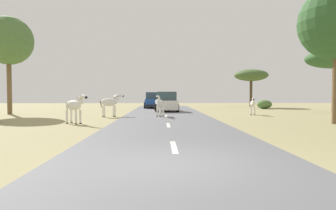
# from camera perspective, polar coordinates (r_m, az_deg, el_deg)

# --- Properties ---
(ground_plane) EXTENTS (90.00, 90.00, 0.00)m
(ground_plane) POSITION_cam_1_polar(r_m,az_deg,el_deg) (6.71, 1.66, -11.59)
(ground_plane) COLOR #998E60
(road) EXTENTS (6.00, 64.00, 0.05)m
(road) POSITION_cam_1_polar(r_m,az_deg,el_deg) (6.71, 1.96, -11.38)
(road) COLOR slate
(road) RESTS_ON ground_plane
(lane_markings) EXTENTS (0.16, 56.00, 0.01)m
(lane_markings) POSITION_cam_1_polar(r_m,az_deg,el_deg) (5.74, 2.57, -13.43)
(lane_markings) COLOR silver
(lane_markings) RESTS_ON road
(zebra_0) EXTENTS (0.65, 1.56, 1.49)m
(zebra_0) POSITION_cam_1_polar(r_m,az_deg,el_deg) (20.29, -1.57, 0.30)
(zebra_0) COLOR silver
(zebra_0) RESTS_ON road
(zebra_1) EXTENTS (1.63, 1.07, 1.67)m
(zebra_1) POSITION_cam_1_polar(r_m,az_deg,el_deg) (20.91, -11.07, 0.46)
(zebra_1) COLOR silver
(zebra_1) RESTS_ON ground_plane
(zebra_2) EXTENTS (0.60, 1.45, 1.39)m
(zebra_2) POSITION_cam_1_polar(r_m,az_deg,el_deg) (23.29, 16.06, 0.18)
(zebra_2) COLOR silver
(zebra_2) RESTS_ON ground_plane
(zebra_3) EXTENTS (1.52, 1.19, 1.63)m
(zebra_3) POSITION_cam_1_polar(r_m,az_deg,el_deg) (16.51, -17.56, -0.12)
(zebra_3) COLOR silver
(zebra_3) RESTS_ON ground_plane
(car_0) EXTENTS (2.19, 4.42, 1.74)m
(car_0) POSITION_cam_1_polar(r_m,az_deg,el_deg) (26.50, -0.38, 0.53)
(car_0) COLOR white
(car_0) RESTS_ON road
(car_1) EXTENTS (2.08, 4.37, 1.74)m
(car_1) POSITION_cam_1_polar(r_m,az_deg,el_deg) (33.02, -2.84, 0.85)
(car_1) COLOR #1E479E
(car_1) RESTS_ON road
(tree_4) EXTENTS (3.76, 3.76, 7.66)m
(tree_4) POSITION_cam_1_polar(r_m,az_deg,el_deg) (26.75, -28.41, 10.81)
(tree_4) COLOR brown
(tree_4) RESTS_ON ground_plane
(tree_5) EXTENTS (4.06, 4.06, 4.58)m
(tree_5) POSITION_cam_1_polar(r_m,az_deg,el_deg) (37.46, 15.74, 5.50)
(tree_5) COLOR #4C3823
(tree_5) RESTS_ON ground_plane
(tree_6) EXTENTS (4.77, 4.77, 5.46)m
(tree_6) POSITION_cam_1_polar(r_m,az_deg,el_deg) (29.21, 29.48, 7.76)
(tree_6) COLOR brown
(tree_6) RESTS_ON ground_plane
(bush_1) EXTENTS (1.59, 1.43, 0.95)m
(bush_1) POSITION_cam_1_polar(r_m,az_deg,el_deg) (33.41, 18.09, 0.12)
(bush_1) COLOR #4C7038
(bush_1) RESTS_ON ground_plane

